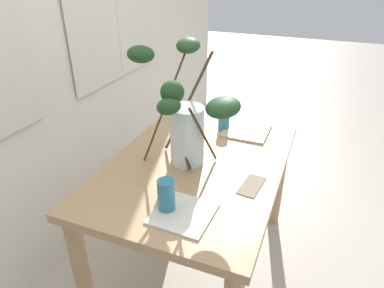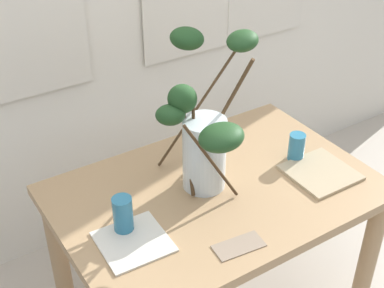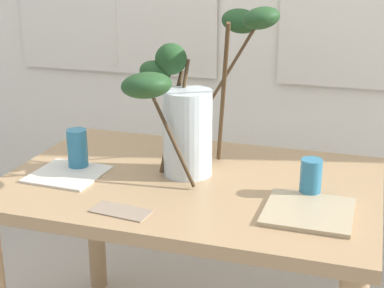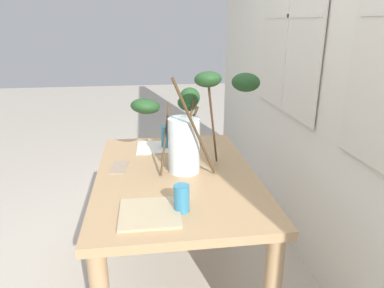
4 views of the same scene
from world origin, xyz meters
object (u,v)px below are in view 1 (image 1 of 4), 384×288
vase_with_branches (184,117)px  dining_table (198,180)px  drinking_glass_blue_right (224,120)px  plate_square_left (183,213)px  plate_square_right (246,131)px  drinking_glass_blue_left (166,196)px

vase_with_branches → dining_table: bearing=-71.8°
dining_table → drinking_glass_blue_right: (0.39, -0.01, 0.18)m
drinking_glass_blue_right → plate_square_left: bearing=-174.2°
dining_table → plate_square_left: plate_square_left is taller
vase_with_branches → drinking_glass_blue_right: size_ratio=5.62×
vase_with_branches → plate_square_right: (0.43, -0.21, -0.23)m
dining_table → drinking_glass_blue_left: 0.45m
vase_with_branches → drinking_glass_blue_left: (-0.39, -0.08, -0.17)m
drinking_glass_blue_left → plate_square_left: (-0.00, -0.07, -0.07)m
drinking_glass_blue_left → plate_square_left: 0.10m
drinking_glass_blue_right → drinking_glass_blue_left: bearing=-179.4°
plate_square_left → plate_square_right: bearing=-3.8°
dining_table → drinking_glass_blue_right: 0.43m
plate_square_left → plate_square_right: plate_square_right is taller
vase_with_branches → plate_square_right: size_ratio=2.64×
drinking_glass_blue_left → drinking_glass_blue_right: 0.80m
drinking_glass_blue_right → plate_square_right: (0.01, -0.13, -0.05)m
drinking_glass_blue_left → drinking_glass_blue_right: size_ratio=1.18×
drinking_glass_blue_left → plate_square_right: drinking_glass_blue_left is taller
vase_with_branches → plate_square_right: vase_with_branches is taller
dining_table → drinking_glass_blue_left: (-0.41, -0.02, 0.19)m
dining_table → drinking_glass_blue_left: bearing=-177.2°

